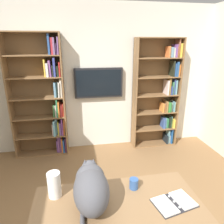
# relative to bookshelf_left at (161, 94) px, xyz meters

# --- Properties ---
(wall_back) EXTENTS (4.52, 0.06, 2.70)m
(wall_back) POSITION_rel_bookshelf_left_xyz_m (1.21, -0.17, 0.29)
(wall_back) COLOR silver
(wall_back) RESTS_ON ground
(bookshelf_left) EXTENTS (0.88, 0.28, 2.11)m
(bookshelf_left) POSITION_rel_bookshelf_left_xyz_m (0.00, 0.00, 0.00)
(bookshelf_left) COLOR brown
(bookshelf_left) RESTS_ON ground
(bookshelf_right) EXTENTS (0.93, 0.28, 2.19)m
(bookshelf_right) POSITION_rel_bookshelf_left_xyz_m (2.19, -0.00, 0.03)
(bookshelf_right) COLOR brown
(bookshelf_right) RESTS_ON ground
(wall_mounted_tv) EXTENTS (0.90, 0.07, 0.55)m
(wall_mounted_tv) POSITION_rel_bookshelf_left_xyz_m (1.21, -0.08, 0.24)
(wall_mounted_tv) COLOR black
(desk) EXTENTS (1.37, 0.68, 0.77)m
(desk) POSITION_rel_bookshelf_left_xyz_m (1.35, 2.43, -0.41)
(desk) COLOR olive
(desk) RESTS_ON ground
(cat) EXTENTS (0.28, 0.57, 0.35)m
(cat) POSITION_rel_bookshelf_left_xyz_m (1.56, 2.36, -0.12)
(cat) COLOR #4C4C51
(cat) RESTS_ON desk
(open_binder) EXTENTS (0.37, 0.29, 0.02)m
(open_binder) POSITION_rel_bookshelf_left_xyz_m (0.89, 2.47, -0.28)
(open_binder) COLOR #26262B
(open_binder) RESTS_ON desk
(paper_towel_roll) EXTENTS (0.11, 0.11, 0.23)m
(paper_towel_roll) POSITION_rel_bookshelf_left_xyz_m (1.85, 2.21, -0.18)
(paper_towel_roll) COLOR white
(paper_towel_roll) RESTS_ON desk
(coffee_mug) EXTENTS (0.08, 0.08, 0.10)m
(coffee_mug) POSITION_rel_bookshelf_left_xyz_m (1.17, 2.23, -0.24)
(coffee_mug) COLOR #335999
(coffee_mug) RESTS_ON desk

